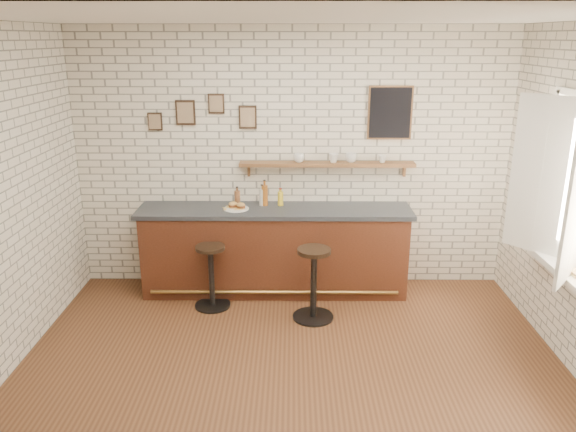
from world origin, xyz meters
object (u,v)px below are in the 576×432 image
Objects in this scene: sandwich_plate at (236,209)px; bitters_bottle_white at (262,197)px; book_upper at (572,273)px; shelf_cup_d at (382,159)px; condiment_bottle_yellow at (280,198)px; book_lower at (570,273)px; shelf_cup_a at (299,158)px; bar_stool_left at (211,274)px; ciabatta_sandwich at (237,205)px; bar_stool_right at (314,281)px; bar_counter at (275,250)px; shelf_cup_c at (351,158)px; bitters_bottle_amber at (265,195)px; bitters_bottle_brown at (237,198)px; shelf_cup_b at (334,158)px.

bitters_bottle_white is (0.28, 0.16, 0.09)m from sandwich_plate.
shelf_cup_d is at bearing 121.66° from book_upper.
book_upper is at bearing -81.84° from shelf_cup_d.
book_lower is (2.51, -1.76, -0.16)m from condiment_bottle_yellow.
sandwich_plate is at bearing 147.24° from book_upper.
shelf_cup_a is at bearing 147.66° from book_lower.
shelf_cup_d is at bearing 18.15° from bar_stool_left.
shelf_cup_a is (0.21, 0.08, 0.45)m from condiment_bottle_yellow.
book_lower is 1.00× the size of book_upper.
ciabatta_sandwich is 1.25m from bar_stool_right.
bar_counter reaches higher than book_lower.
shelf_cup_c is at bearing 139.18° from book_lower.
book_upper reaches higher than book_lower.
book_upper is at bearing -35.54° from condiment_bottle_yellow.
bar_stool_right is 1.51m from shelf_cup_c.
sandwich_plate is at bearing -153.46° from bitters_bottle_amber.
condiment_bottle_yellow is at bearing 17.88° from ciabatta_sandwich.
sandwich_plate is 0.92m from shelf_cup_a.
bitters_bottle_amber is 2.26× the size of shelf_cup_c.
bitters_bottle_brown is 0.32m from bitters_bottle_amber.
book_lower is (2.72, -1.76, -0.17)m from bitters_bottle_white.
bitters_bottle_brown is 3.49m from book_lower.
bar_stool_right is 6.31× the size of shelf_cup_a.
bitters_bottle_white is 3.27m from book_upper.
bar_counter is at bearing -117.72° from condiment_bottle_yellow.
bitters_bottle_white is (0.27, 0.16, 0.06)m from ciabatta_sandwich.
shelf_cup_c reaches higher than bar_counter.
shelf_cup_b is at bearing 12.06° from ciabatta_sandwich.
bitters_bottle_brown is at bearing 180.00° from bitters_bottle_white.
ciabatta_sandwich is 0.73× the size of bitters_bottle_amber.
shelf_cup_a is at bearing 6.11° from bitters_bottle_brown.
bar_stool_right is (0.57, -0.81, -0.69)m from bitters_bottle_white.
bar_counter is at bearing -40.35° from bitters_bottle_white.
shelf_cup_b is 2.74m from book_upper.
shelf_cup_c is (0.87, 0.20, 1.05)m from bar_counter.
shelf_cup_d is 0.45× the size of book_upper.
bitters_bottle_amber is at bearing 0.00° from bitters_bottle_white.
bitters_bottle_white is 1.44m from shelf_cup_d.
sandwich_plate is 1.43m from shelf_cup_c.
book_upper is (3.01, -1.79, -0.14)m from bitters_bottle_brown.
bitters_bottle_brown is 1.99× the size of shelf_cup_b.
bar_stool_left is (-0.68, -0.42, -0.12)m from bar_counter.
shelf_cup_c reaches higher than bar_stool_left.
bitters_bottle_amber reaches higher than condiment_bottle_yellow.
shelf_cup_a reaches higher than bar_stool_right.
bitters_bottle_brown is at bearing 65.30° from bar_stool_left.
condiment_bottle_yellow is at bearing 156.03° from shelf_cup_d.
bitters_bottle_brown is at bearing 158.16° from shelf_cup_a.
sandwich_plate is 0.18m from bitters_bottle_brown.
shelf_cup_c reaches higher than book_lower.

